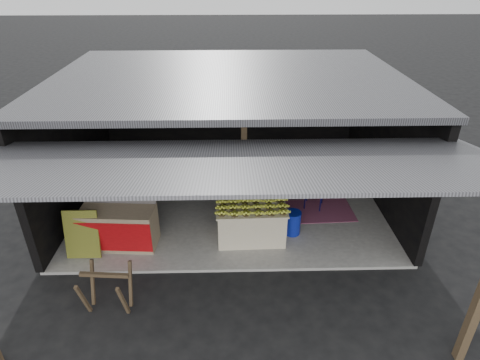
{
  "coord_description": "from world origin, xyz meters",
  "views": [
    {
      "loc": [
        0.03,
        -5.7,
        5.08
      ],
      "look_at": [
        0.21,
        1.55,
        1.1
      ],
      "focal_mm": 30.0,
      "sensor_mm": 36.0,
      "label": 1
    }
  ],
  "objects_px": {
    "sawhorse": "(107,287)",
    "water_barrel": "(293,223)",
    "white_crate": "(253,196)",
    "neighbor_stall": "(119,225)",
    "banana_table": "(251,222)",
    "plastic_chair": "(316,184)"
  },
  "relations": [
    {
      "from": "sawhorse",
      "to": "plastic_chair",
      "type": "relative_size",
      "value": 0.87
    },
    {
      "from": "white_crate",
      "to": "water_barrel",
      "type": "height_order",
      "value": "white_crate"
    },
    {
      "from": "neighbor_stall",
      "to": "plastic_chair",
      "type": "xyz_separation_m",
      "value": [
        4.15,
        1.39,
        0.09
      ]
    },
    {
      "from": "banana_table",
      "to": "sawhorse",
      "type": "bearing_deg",
      "value": -144.29
    },
    {
      "from": "neighbor_stall",
      "to": "sawhorse",
      "type": "distance_m",
      "value": 1.69
    },
    {
      "from": "plastic_chair",
      "to": "water_barrel",
      "type": "bearing_deg",
      "value": -101.93
    },
    {
      "from": "neighbor_stall",
      "to": "sawhorse",
      "type": "relative_size",
      "value": 1.88
    },
    {
      "from": "sawhorse",
      "to": "water_barrel",
      "type": "distance_m",
      "value": 3.82
    },
    {
      "from": "neighbor_stall",
      "to": "white_crate",
      "type": "bearing_deg",
      "value": 22.82
    },
    {
      "from": "water_barrel",
      "to": "neighbor_stall",
      "type": "bearing_deg",
      "value": -175.37
    },
    {
      "from": "water_barrel",
      "to": "plastic_chair",
      "type": "relative_size",
      "value": 0.53
    },
    {
      "from": "sawhorse",
      "to": "water_barrel",
      "type": "xyz_separation_m",
      "value": [
        3.28,
        1.96,
        -0.19
      ]
    },
    {
      "from": "banana_table",
      "to": "white_crate",
      "type": "relative_size",
      "value": 1.33
    },
    {
      "from": "water_barrel",
      "to": "plastic_chair",
      "type": "xyz_separation_m",
      "value": [
        0.66,
        1.11,
        0.3
      ]
    },
    {
      "from": "sawhorse",
      "to": "water_barrel",
      "type": "relative_size",
      "value": 1.64
    },
    {
      "from": "banana_table",
      "to": "white_crate",
      "type": "distance_m",
      "value": 0.8
    },
    {
      "from": "white_crate",
      "to": "water_barrel",
      "type": "xyz_separation_m",
      "value": [
        0.79,
        -0.64,
        -0.29
      ]
    },
    {
      "from": "banana_table",
      "to": "sawhorse",
      "type": "distance_m",
      "value": 3.02
    },
    {
      "from": "banana_table",
      "to": "plastic_chair",
      "type": "bearing_deg",
      "value": 37.8
    },
    {
      "from": "white_crate",
      "to": "sawhorse",
      "type": "height_order",
      "value": "white_crate"
    },
    {
      "from": "white_crate",
      "to": "banana_table",
      "type": "bearing_deg",
      "value": -98.78
    },
    {
      "from": "banana_table",
      "to": "sawhorse",
      "type": "height_order",
      "value": "banana_table"
    }
  ]
}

